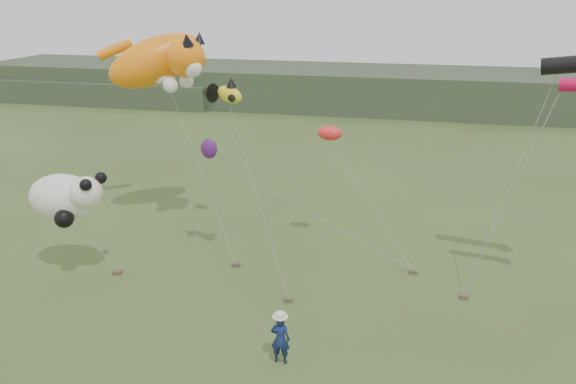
{
  "coord_description": "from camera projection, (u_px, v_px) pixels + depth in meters",
  "views": [
    {
      "loc": [
        3.83,
        -15.86,
        11.8
      ],
      "look_at": [
        -0.5,
        3.0,
        4.88
      ],
      "focal_mm": 35.0,
      "sensor_mm": 36.0,
      "label": 1
    }
  ],
  "objects": [
    {
      "name": "cat_kite",
      "position": [
        162.0,
        61.0,
        27.5
      ],
      "size": [
        6.54,
        4.91,
        3.66
      ],
      "color": "orange",
      "rests_on": "ground"
    },
    {
      "name": "misc_kites",
      "position": [
        262.0,
        142.0,
        27.71
      ],
      "size": [
        7.72,
        2.59,
        2.54
      ],
      "color": "red",
      "rests_on": "ground"
    },
    {
      "name": "festival_attendant",
      "position": [
        280.0,
        339.0,
        18.67
      ],
      "size": [
        0.65,
        0.43,
        1.79
      ],
      "primitive_type": "imported",
      "rotation": [
        0.0,
        0.0,
        3.15
      ],
      "color": "#141F4D",
      "rests_on": "ground"
    },
    {
      "name": "headland",
      "position": [
        351.0,
        89.0,
        60.35
      ],
      "size": [
        90.0,
        13.0,
        4.0
      ],
      "color": "#2D3D28",
      "rests_on": "ground"
    },
    {
      "name": "ground",
      "position": [
        283.0,
        355.0,
        19.34
      ],
      "size": [
        120.0,
        120.0,
        0.0
      ],
      "primitive_type": "plane",
      "color": "#385123",
      "rests_on": "ground"
    },
    {
      "name": "fish_kite",
      "position": [
        221.0,
        93.0,
        22.74
      ],
      "size": [
        2.2,
        1.43,
        1.09
      ],
      "color": "yellow",
      "rests_on": "ground"
    },
    {
      "name": "panda_kite",
      "position": [
        67.0,
        197.0,
        23.86
      ],
      "size": [
        3.58,
        2.32,
        2.23
      ],
      "color": "white",
      "rests_on": "ground"
    },
    {
      "name": "sandbag_anchors",
      "position": [
        301.0,
        280.0,
        24.15
      ],
      "size": [
        15.15,
        3.83,
        0.17
      ],
      "color": "brown",
      "rests_on": "ground"
    }
  ]
}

